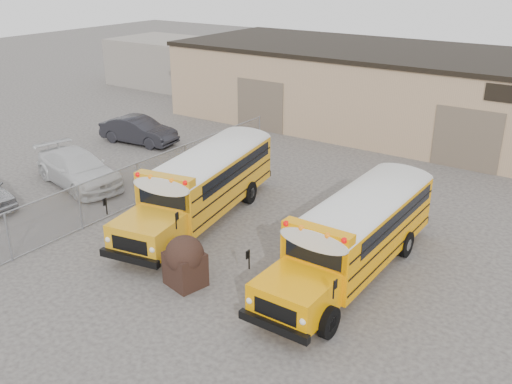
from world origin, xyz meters
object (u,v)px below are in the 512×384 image
Objects in this scene: school_bus_left at (261,141)px; school_bus_right at (417,179)px; car_dark at (139,130)px; car_white at (78,169)px; tarp_bundle at (185,260)px.

school_bus_right is at bearing -4.36° from school_bus_left.
car_dark is (-15.98, 0.56, -0.78)m from school_bus_right.
school_bus_right is 2.01× the size of car_dark.
tarp_bundle is at bearing -98.88° from car_white.
car_dark is (-2.31, 6.06, -0.03)m from car_white.
tarp_bundle reaches higher than car_white.
car_white is 6.48m from car_dark.
school_bus_left is at bearing -31.53° from car_white.
tarp_bundle is (3.79, -9.87, -0.70)m from school_bus_left.
car_dark is (-8.19, -0.03, -0.83)m from school_bus_left.
tarp_bundle is 0.38× the size of car_dark.
school_bus_left reaches higher than car_white.
tarp_bundle is 10.38m from car_white.
tarp_bundle is (-4.01, -9.27, -0.65)m from school_bus_right.
car_white reaches higher than car_dark.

